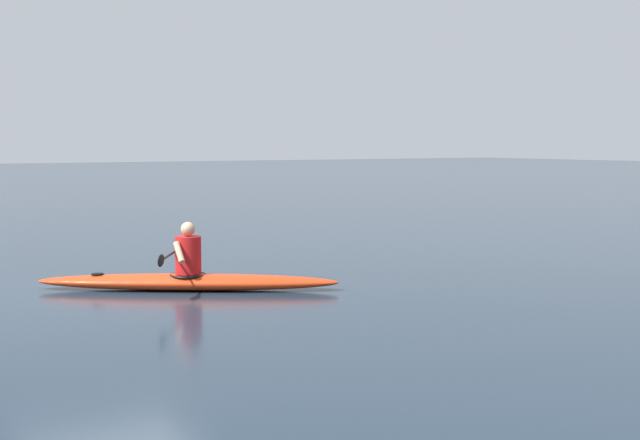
{
  "coord_description": "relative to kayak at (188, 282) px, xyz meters",
  "views": [
    {
      "loc": [
        4.07,
        12.41,
        2.19
      ],
      "look_at": [
        -2.01,
        2.58,
        1.16
      ],
      "focal_mm": 49.59,
      "sensor_mm": 36.0,
      "label": 1
    }
  ],
  "objects": [
    {
      "name": "kayak",
      "position": [
        0.0,
        0.0,
        0.0
      ],
      "size": [
        4.08,
        2.98,
        0.24
      ],
      "color": "red",
      "rests_on": "ground"
    },
    {
      "name": "ground_plane",
      "position": [
        1.07,
        -0.38,
        -0.12
      ],
      "size": [
        160.0,
        160.0,
        0.0
      ],
      "primitive_type": "plane",
      "color": "#1E2D3D"
    },
    {
      "name": "kayaker",
      "position": [
        0.01,
        -0.0,
        0.44
      ],
      "size": [
        1.33,
        1.99,
        0.77
      ],
      "color": "red",
      "rests_on": "kayak"
    }
  ]
}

